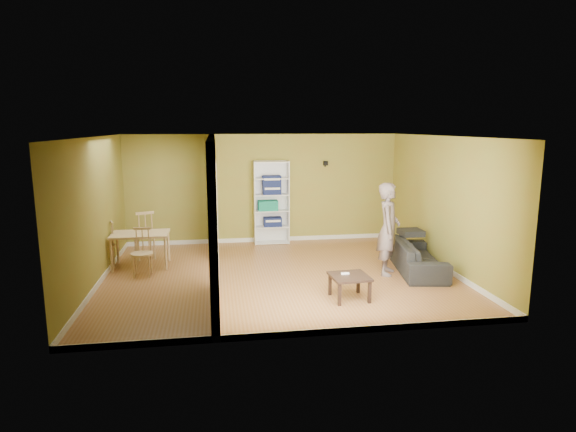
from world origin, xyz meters
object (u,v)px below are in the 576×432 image
at_px(chair_far, 144,234).
at_px(dining_table, 140,237).
at_px(sofa, 418,252).
at_px(coffee_table, 350,279).
at_px(chair_near, 142,252).
at_px(chair_left, 104,245).
at_px(person, 389,221).
at_px(bookshelf, 271,202).

bearing_deg(chair_far, dining_table, 71.17).
relative_size(sofa, coffee_table, 3.29).
distance_m(chair_near, chair_far, 1.25).
relative_size(dining_table, chair_left, 1.19).
xyz_separation_m(person, dining_table, (-4.71, 1.19, -0.41)).
relative_size(sofa, bookshelf, 1.00).
height_order(person, chair_near, person).
relative_size(coffee_table, dining_table, 0.54).
height_order(dining_table, chair_left, chair_left).
bearing_deg(chair_near, dining_table, 101.56).
bearing_deg(chair_near, sofa, -3.71).
bearing_deg(chair_far, chair_left, 19.28).
xyz_separation_m(person, bookshelf, (-1.90, 2.82, -0.04)).
bearing_deg(person, coffee_table, 162.75).
relative_size(person, chair_far, 1.97).
xyz_separation_m(person, chair_near, (-4.61, 0.59, -0.58)).
xyz_separation_m(bookshelf, chair_near, (-2.71, -2.24, -0.54)).
height_order(bookshelf, chair_left, bookshelf).
xyz_separation_m(dining_table, chair_far, (-0.02, 0.63, -0.09)).
bearing_deg(chair_left, chair_far, 110.97).
relative_size(sofa, dining_table, 1.78).
relative_size(coffee_table, chair_left, 0.65).
relative_size(bookshelf, coffee_table, 3.29).
height_order(sofa, coffee_table, sofa).
xyz_separation_m(sofa, chair_far, (-5.38, 1.73, 0.15)).
height_order(sofa, dining_table, sofa).
bearing_deg(chair_near, bookshelf, 41.21).
distance_m(sofa, chair_far, 5.65).
distance_m(bookshelf, chair_far, 3.04).
bearing_deg(bookshelf, person, -56.12).
bearing_deg(dining_table, chair_left, 175.35).
bearing_deg(chair_far, bookshelf, 179.02).
xyz_separation_m(coffee_table, chair_near, (-3.52, 1.80, 0.11)).
height_order(person, bookshelf, person).
bearing_deg(chair_left, sofa, 60.50).
bearing_deg(sofa, chair_far, 81.69).
bearing_deg(coffee_table, bookshelf, 101.28).
bearing_deg(dining_table, coffee_table, -33.62).
bearing_deg(coffee_table, sofa, 37.00).
xyz_separation_m(chair_left, chair_near, (0.82, -0.66, -0.01)).
distance_m(coffee_table, chair_near, 3.95).
height_order(dining_table, chair_far, chair_far).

